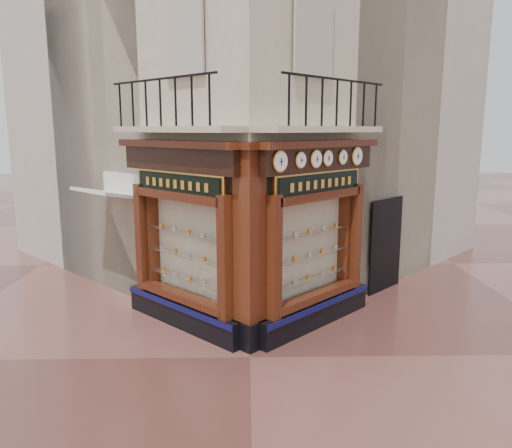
{
  "coord_description": "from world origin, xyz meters",
  "views": [
    {
      "loc": [
        -0.07,
        -8.7,
        4.2
      ],
      "look_at": [
        0.15,
        2.0,
        2.16
      ],
      "focal_mm": 35.0,
      "sensor_mm": 36.0,
      "label": 1
    }
  ],
  "objects_px": {
    "clock_a": "(280,161)",
    "awning": "(112,301)",
    "signboard_left": "(178,184)",
    "signboard_right": "(320,184)",
    "corner_pilaster": "(250,250)",
    "clock_b": "(300,160)",
    "clock_d": "(328,158)",
    "clock_f": "(357,156)",
    "clock_e": "(343,157)",
    "clock_c": "(316,159)"
  },
  "relations": [
    {
      "from": "clock_e",
      "to": "clock_f",
      "type": "height_order",
      "value": "clock_f"
    },
    {
      "from": "awning",
      "to": "signboard_right",
      "type": "distance_m",
      "value": 6.01
    },
    {
      "from": "corner_pilaster",
      "to": "clock_c",
      "type": "height_order",
      "value": "corner_pilaster"
    },
    {
      "from": "clock_a",
      "to": "clock_f",
      "type": "height_order",
      "value": "clock_f"
    },
    {
      "from": "clock_e",
      "to": "clock_f",
      "type": "xyz_separation_m",
      "value": [
        0.39,
        0.39,
        -0.0
      ]
    },
    {
      "from": "clock_b",
      "to": "awning",
      "type": "height_order",
      "value": "clock_b"
    },
    {
      "from": "clock_e",
      "to": "awning",
      "type": "bearing_deg",
      "value": 121.24
    },
    {
      "from": "clock_a",
      "to": "clock_d",
      "type": "bearing_deg",
      "value": 0.0
    },
    {
      "from": "clock_d",
      "to": "signboard_left",
      "type": "distance_m",
      "value": 3.11
    },
    {
      "from": "signboard_left",
      "to": "corner_pilaster",
      "type": "bearing_deg",
      "value": -169.75
    },
    {
      "from": "corner_pilaster",
      "to": "signboard_left",
      "type": "height_order",
      "value": "corner_pilaster"
    },
    {
      "from": "clock_a",
      "to": "signboard_right",
      "type": "bearing_deg",
      "value": 4.56
    },
    {
      "from": "clock_a",
      "to": "clock_c",
      "type": "distance_m",
      "value": 1.08
    },
    {
      "from": "clock_c",
      "to": "signboard_left",
      "type": "relative_size",
      "value": 0.18
    },
    {
      "from": "clock_d",
      "to": "clock_f",
      "type": "xyz_separation_m",
      "value": [
        0.77,
        0.77,
        -0.0
      ]
    },
    {
      "from": "clock_b",
      "to": "clock_e",
      "type": "bearing_deg",
      "value": 0.0
    },
    {
      "from": "clock_b",
      "to": "clock_c",
      "type": "xyz_separation_m",
      "value": [
        0.35,
        0.35,
        0.0
      ]
    },
    {
      "from": "clock_d",
      "to": "awning",
      "type": "distance_m",
      "value": 6.41
    },
    {
      "from": "clock_e",
      "to": "signboard_right",
      "type": "bearing_deg",
      "value": 170.03
    },
    {
      "from": "corner_pilaster",
      "to": "clock_d",
      "type": "height_order",
      "value": "corner_pilaster"
    },
    {
      "from": "awning",
      "to": "signboard_right",
      "type": "height_order",
      "value": "signboard_right"
    },
    {
      "from": "signboard_left",
      "to": "clock_c",
      "type": "bearing_deg",
      "value": -140.96
    },
    {
      "from": "corner_pilaster",
      "to": "clock_c",
      "type": "distance_m",
      "value": 2.25
    },
    {
      "from": "corner_pilaster",
      "to": "clock_e",
      "type": "bearing_deg",
      "value": -10.18
    },
    {
      "from": "clock_b",
      "to": "corner_pilaster",
      "type": "bearing_deg",
      "value": 156.0
    },
    {
      "from": "clock_a",
      "to": "awning",
      "type": "height_order",
      "value": "clock_a"
    },
    {
      "from": "corner_pilaster",
      "to": "clock_f",
      "type": "relative_size",
      "value": 9.88
    },
    {
      "from": "corner_pilaster",
      "to": "clock_f",
      "type": "xyz_separation_m",
      "value": [
        2.37,
        1.77,
        1.67
      ]
    },
    {
      "from": "signboard_left",
      "to": "signboard_right",
      "type": "bearing_deg",
      "value": -135.0
    },
    {
      "from": "clock_d",
      "to": "clock_e",
      "type": "xyz_separation_m",
      "value": [
        0.38,
        0.38,
        0.0
      ]
    },
    {
      "from": "clock_f",
      "to": "signboard_right",
      "type": "xyz_separation_m",
      "value": [
        -0.91,
        -0.76,
        -0.52
      ]
    },
    {
      "from": "signboard_right",
      "to": "clock_d",
      "type": "bearing_deg",
      "value": -50.25
    },
    {
      "from": "clock_b",
      "to": "signboard_left",
      "type": "bearing_deg",
      "value": 120.37
    },
    {
      "from": "clock_d",
      "to": "clock_a",
      "type": "bearing_deg",
      "value": -180.0
    },
    {
      "from": "clock_a",
      "to": "clock_b",
      "type": "xyz_separation_m",
      "value": [
        0.42,
        0.42,
        -0.0
      ]
    },
    {
      "from": "corner_pilaster",
      "to": "clock_a",
      "type": "xyz_separation_m",
      "value": [
        0.56,
        -0.04,
        1.67
      ]
    },
    {
      "from": "signboard_left",
      "to": "signboard_right",
      "type": "height_order",
      "value": "same"
    },
    {
      "from": "clock_b",
      "to": "signboard_right",
      "type": "xyz_separation_m",
      "value": [
        0.48,
        0.64,
        -0.52
      ]
    },
    {
      "from": "clock_f",
      "to": "signboard_left",
      "type": "distance_m",
      "value": 3.94
    },
    {
      "from": "clock_e",
      "to": "awning",
      "type": "relative_size",
      "value": 0.19
    },
    {
      "from": "corner_pilaster",
      "to": "clock_a",
      "type": "height_order",
      "value": "corner_pilaster"
    },
    {
      "from": "clock_a",
      "to": "signboard_left",
      "type": "bearing_deg",
      "value": 107.37
    },
    {
      "from": "clock_b",
      "to": "clock_d",
      "type": "bearing_deg",
      "value": -0.0
    },
    {
      "from": "clock_b",
      "to": "awning",
      "type": "relative_size",
      "value": 0.19
    },
    {
      "from": "clock_b",
      "to": "clock_f",
      "type": "relative_size",
      "value": 0.79
    },
    {
      "from": "clock_c",
      "to": "clock_e",
      "type": "bearing_deg",
      "value": 0.0
    },
    {
      "from": "clock_b",
      "to": "clock_c",
      "type": "relative_size",
      "value": 0.87
    },
    {
      "from": "clock_c",
      "to": "awning",
      "type": "distance_m",
      "value": 6.28
    },
    {
      "from": "clock_b",
      "to": "clock_e",
      "type": "relative_size",
      "value": 1.01
    },
    {
      "from": "clock_f",
      "to": "awning",
      "type": "distance_m",
      "value": 6.88
    }
  ]
}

